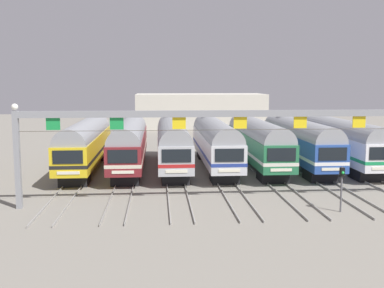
% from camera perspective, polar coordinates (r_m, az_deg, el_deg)
% --- Properties ---
extents(ground_plane, '(160.00, 160.00, 0.00)m').
position_cam_1_polar(ground_plane, '(45.46, 2.84, -2.97)').
color(ground_plane, gray).
extents(track_bed, '(26.31, 70.00, 0.15)m').
position_cam_1_polar(track_bed, '(62.14, 0.90, -0.03)').
color(track_bed, gray).
rests_on(track_bed, ground).
extents(commuter_train_yellow, '(2.88, 18.06, 4.77)m').
position_cam_1_polar(commuter_train_yellow, '(45.21, -12.94, 0.23)').
color(commuter_train_yellow, gold).
rests_on(commuter_train_yellow, ground).
extents(commuter_train_maroon, '(2.88, 18.06, 5.05)m').
position_cam_1_polar(commuter_train_maroon, '(44.78, -7.70, 0.29)').
color(commuter_train_maroon, maroon).
rests_on(commuter_train_maroon, ground).
extents(commuter_train_stainless, '(2.88, 18.06, 5.05)m').
position_cam_1_polar(commuter_train_stainless, '(44.72, -2.40, 0.34)').
color(commuter_train_stainless, '#B2B5BA').
rests_on(commuter_train_stainless, ground).
extents(commuter_train_silver, '(2.88, 18.06, 5.05)m').
position_cam_1_polar(commuter_train_silver, '(45.04, 2.86, 0.39)').
color(commuter_train_silver, silver).
rests_on(commuter_train_silver, ground).
extents(commuter_train_green, '(2.88, 18.06, 5.05)m').
position_cam_1_polar(commuter_train_green, '(45.74, 8.01, 0.44)').
color(commuter_train_green, '#236B42').
rests_on(commuter_train_green, ground).
extents(commuter_train_blue, '(2.88, 18.06, 5.05)m').
position_cam_1_polar(commuter_train_blue, '(46.79, 12.96, 0.48)').
color(commuter_train_blue, '#284C9E').
rests_on(commuter_train_blue, ground).
extents(commuter_train_white, '(2.88, 18.06, 4.77)m').
position_cam_1_polar(commuter_train_white, '(48.17, 17.67, 0.51)').
color(commuter_train_white, white).
rests_on(commuter_train_white, ground).
extents(catenary_gantry, '(30.05, 0.44, 6.97)m').
position_cam_1_polar(catenary_gantry, '(31.47, 5.95, 2.27)').
color(catenary_gantry, gray).
rests_on(catenary_gantry, ground).
extents(yard_signal_mast, '(0.28, 0.35, 2.97)m').
position_cam_1_polar(yard_signal_mast, '(31.34, 17.95, -4.31)').
color(yard_signal_mast, '#59595E').
rests_on(yard_signal_mast, ground).
extents(maintenance_building, '(23.25, 10.00, 6.21)m').
position_cam_1_polar(maintenance_building, '(85.32, 0.99, 4.10)').
color(maintenance_building, beige).
rests_on(maintenance_building, ground).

